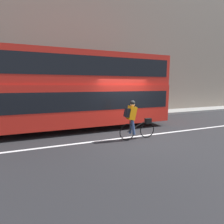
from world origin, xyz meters
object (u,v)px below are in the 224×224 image
at_px(cyclist_on_bike, 134,119).
at_px(street_sign_post, 151,92).
at_px(trash_bin, 23,112).
at_px(bus, 79,88).

bearing_deg(cyclist_on_bike, street_sign_post, 50.43).
distance_m(trash_bin, street_sign_post, 8.92).
xyz_separation_m(cyclist_on_bike, trash_bin, (-4.53, 5.24, -0.25)).
height_order(bus, cyclist_on_bike, bus).
bearing_deg(bus, trash_bin, 137.98).
height_order(cyclist_on_bike, street_sign_post, street_sign_post).
bearing_deg(street_sign_post, trash_bin, 179.96).
height_order(cyclist_on_bike, trash_bin, cyclist_on_bike).
relative_size(cyclist_on_bike, trash_bin, 1.65).
bearing_deg(bus, cyclist_on_bike, -57.66).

